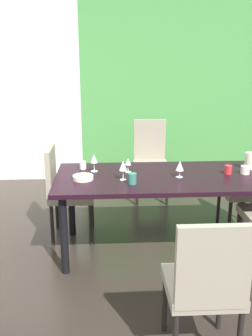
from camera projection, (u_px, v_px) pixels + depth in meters
The scene contains 17 objects.
ground_plane at pixel (101, 285), 3.11m from camera, with size 6.23×5.91×0.02m, color #2B241E.
garden_window_panel at pixel (195, 89), 5.57m from camera, with size 3.42×0.10×2.73m, color #489143.
dining_table at pixel (164, 184), 3.49m from camera, with size 2.01×0.94×0.76m.
chair_right_far at pixel (251, 184), 3.89m from camera, with size 0.44×0.44×0.96m.
chair_head_far at pixel (150, 156), 4.88m from camera, with size 0.44×0.44×1.04m.
chair_head_near at pixel (206, 283), 2.19m from camera, with size 0.44×0.44×0.97m.
chair_left_far at pixel (64, 188), 3.79m from camera, with size 0.44×0.44×0.96m.
wine_glass_near_shelf at pixel (180, 166), 3.39m from camera, with size 0.07×0.07×0.15m.
wine_glass_south at pixel (94, 159), 3.56m from camera, with size 0.07×0.07×0.17m.
wine_glass_left at pixel (123, 166), 3.31m from camera, with size 0.07×0.07×0.18m.
wine_glass_front at pixel (128, 162), 3.55m from camera, with size 0.06×0.06×0.14m.
serving_bowl_near_window at pixel (83, 177), 3.35m from camera, with size 0.19×0.19×0.04m, color beige.
cup_east at pixel (132, 179), 3.23m from camera, with size 0.07×0.07×0.10m, color #316E5D.
cup_corner at pixel (245, 170), 3.51m from camera, with size 0.08×0.08×0.08m, color silver.
cup_right at pixel (228, 170), 3.50m from camera, with size 0.07×0.07×0.08m, color red.
cup_west at pixel (83, 165), 3.66m from camera, with size 0.07×0.07×0.08m, color silver.
pitcher_north at pixel (250, 161), 3.66m from camera, with size 0.11×0.10×0.16m.
Camera 1 is at (0.06, -2.71, 1.82)m, focal length 40.00 mm.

